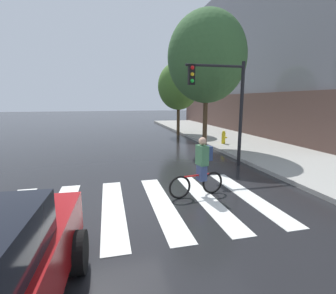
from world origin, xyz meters
TOP-DOWN VIEW (x-y plane):
  - ground_plane at (0.00, 0.00)m, footprint 120.00×120.00m
  - crosswalk_stripes at (0.47, 0.00)m, footprint 6.84×4.06m
  - cyclist at (2.30, 0.33)m, footprint 1.70×0.39m
  - traffic_light_near at (4.28, 3.20)m, footprint 2.47×0.28m
  - fire_hydrant at (6.48, 7.45)m, footprint 0.33×0.22m
  - street_tree_near at (4.92, 6.58)m, footprint 4.05×4.05m
  - street_tree_mid at (5.16, 12.68)m, footprint 3.13×3.13m
  - corner_building at (18.70, 14.57)m, footprint 17.05×23.40m

SIDE VIEW (x-z plane):
  - ground_plane at x=0.00m, z-range 0.00..0.00m
  - crosswalk_stripes at x=0.47m, z-range 0.00..0.01m
  - fire_hydrant at x=6.48m, z-range 0.14..0.92m
  - cyclist at x=2.30m, z-range 0.00..1.69m
  - traffic_light_near at x=4.28m, z-range 0.76..4.96m
  - street_tree_mid at x=5.16m, z-range 0.97..6.53m
  - street_tree_near at x=4.92m, z-range 1.26..8.47m
  - corner_building at x=18.70m, z-range -0.05..12.45m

